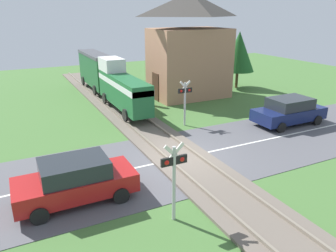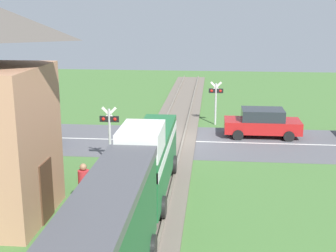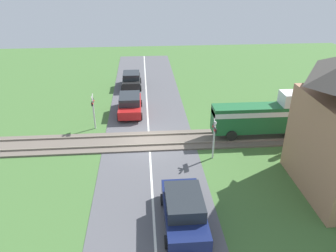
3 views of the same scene
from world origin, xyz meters
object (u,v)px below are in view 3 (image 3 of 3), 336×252
object	(u,v)px
car_near_crossing	(130,104)
car_far_side	(184,209)
crossing_signal_east_approach	(214,134)
pedestrian_by_station	(288,144)
crossing_signal_west_approach	(93,107)
train	(311,113)
car_behind_queue	(131,80)

from	to	relation	value
car_near_crossing	car_far_side	size ratio (longest dim) A/B	0.95
crossing_signal_east_approach	pedestrian_by_station	size ratio (longest dim) A/B	1.63
crossing_signal_west_approach	car_near_crossing	bearing A→B (deg)	135.30
crossing_signal_east_approach	crossing_signal_west_approach	bearing A→B (deg)	-121.29
crossing_signal_west_approach	crossing_signal_east_approach	bearing A→B (deg)	58.71
crossing_signal_west_approach	crossing_signal_east_approach	world-z (taller)	same
car_near_crossing	crossing_signal_west_approach	world-z (taller)	crossing_signal_west_approach
train	crossing_signal_west_approach	bearing A→B (deg)	-99.00
car_far_side	car_behind_queue	xyz separation A→B (m)	(-19.83, -2.88, -0.05)
car_near_crossing	crossing_signal_east_approach	world-z (taller)	crossing_signal_east_approach
crossing_signal_west_approach	pedestrian_by_station	bearing A→B (deg)	69.89
train	car_behind_queue	size ratio (longest dim) A/B	3.73
crossing_signal_east_approach	car_near_crossing	bearing A→B (deg)	-144.01
car_near_crossing	crossing_signal_east_approach	bearing A→B (deg)	35.99
car_behind_queue	crossing_signal_east_approach	distance (m)	15.13
car_near_crossing	train	bearing A→B (deg)	68.48
pedestrian_by_station	car_behind_queue	bearing A→B (deg)	-143.06
car_far_side	car_behind_queue	bearing A→B (deg)	-171.74
car_behind_queue	crossing_signal_west_approach	bearing A→B (deg)	-15.94
car_near_crossing	pedestrian_by_station	world-z (taller)	pedestrian_by_station
crossing_signal_west_approach	pedestrian_by_station	size ratio (longest dim) A/B	1.63
car_near_crossing	car_behind_queue	world-z (taller)	car_near_crossing
car_near_crossing	pedestrian_by_station	xyz separation A→B (m)	(7.43, 10.48, -0.07)
train	car_behind_queue	distance (m)	17.41
crossing_signal_east_approach	car_far_side	bearing A→B (deg)	-24.34
crossing_signal_west_approach	pedestrian_by_station	distance (m)	13.98
train	car_near_crossing	distance (m)	13.94
car_far_side	pedestrian_by_station	world-z (taller)	pedestrian_by_station
pedestrian_by_station	crossing_signal_west_approach	bearing A→B (deg)	-110.11
car_far_side	crossing_signal_east_approach	xyz separation A→B (m)	(-5.77, 2.61, 0.93)
car_far_side	pedestrian_by_station	bearing A→B (deg)	127.82
pedestrian_by_station	car_far_side	bearing A→B (deg)	-52.18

